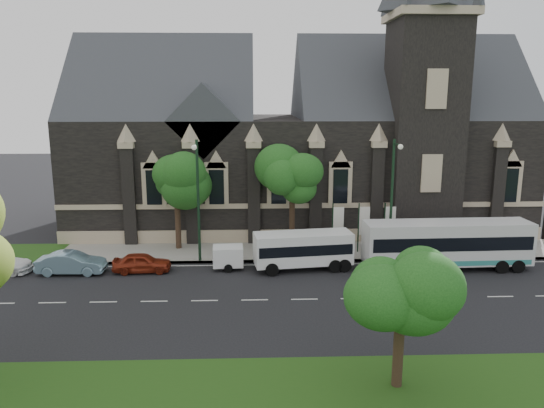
{
  "coord_description": "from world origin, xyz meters",
  "views": [
    {
      "loc": [
        0.02,
        -29.17,
        12.09
      ],
      "look_at": [
        1.25,
        6.0,
        4.62
      ],
      "focal_mm": 34.16,
      "sensor_mm": 36.0,
      "label": 1
    }
  ],
  "objects_px": {
    "tree_park_east": "(405,281)",
    "car_far_red": "(142,263)",
    "banner_flag_right": "(388,223)",
    "tree_walk_left": "(179,178)",
    "banner_flag_center": "(362,224)",
    "tour_coach": "(447,243)",
    "street_lamp_mid": "(198,195)",
    "sedan": "(71,263)",
    "banner_flag_left": "(336,224)",
    "box_trailer": "(228,256)",
    "street_lamp_near": "(393,193)",
    "tree_walk_right": "(295,176)",
    "shuttle_bus": "(303,248)"
  },
  "relations": [
    {
      "from": "car_far_red",
      "to": "banner_flag_left",
      "type": "bearing_deg",
      "value": -77.46
    },
    {
      "from": "banner_flag_right",
      "to": "shuttle_bus",
      "type": "bearing_deg",
      "value": -153.09
    },
    {
      "from": "car_far_red",
      "to": "box_trailer",
      "type": "bearing_deg",
      "value": -87.68
    },
    {
      "from": "street_lamp_mid",
      "to": "sedan",
      "type": "height_order",
      "value": "street_lamp_mid"
    },
    {
      "from": "car_far_red",
      "to": "tour_coach",
      "type": "bearing_deg",
      "value": -92.21
    },
    {
      "from": "tree_park_east",
      "to": "tree_walk_left",
      "type": "bearing_deg",
      "value": 120.87
    },
    {
      "from": "banner_flag_right",
      "to": "tree_walk_right",
      "type": "bearing_deg",
      "value": 166.4
    },
    {
      "from": "tree_park_east",
      "to": "tour_coach",
      "type": "bearing_deg",
      "value": 63.24
    },
    {
      "from": "tree_park_east",
      "to": "banner_flag_right",
      "type": "height_order",
      "value": "tree_park_east"
    },
    {
      "from": "tree_walk_left",
      "to": "tour_coach",
      "type": "height_order",
      "value": "tree_walk_left"
    },
    {
      "from": "street_lamp_mid",
      "to": "tour_coach",
      "type": "relative_size",
      "value": 0.77
    },
    {
      "from": "banner_flag_right",
      "to": "banner_flag_center",
      "type": "bearing_deg",
      "value": 180.0
    },
    {
      "from": "tree_walk_left",
      "to": "car_far_red",
      "type": "distance_m",
      "value": 7.67
    },
    {
      "from": "banner_flag_right",
      "to": "tree_walk_left",
      "type": "bearing_deg",
      "value": 173.96
    },
    {
      "from": "tree_park_east",
      "to": "tree_walk_left",
      "type": "xyz_separation_m",
      "value": [
        -11.97,
        20.03,
        1.12
      ]
    },
    {
      "from": "tree_park_east",
      "to": "street_lamp_mid",
      "type": "distance_m",
      "value": 19.32
    },
    {
      "from": "street_lamp_mid",
      "to": "banner_flag_center",
      "type": "xyz_separation_m",
      "value": [
        12.29,
        1.91,
        -2.73
      ]
    },
    {
      "from": "banner_flag_left",
      "to": "tree_walk_left",
      "type": "bearing_deg",
      "value": 171.98
    },
    {
      "from": "tree_walk_left",
      "to": "tour_coach",
      "type": "bearing_deg",
      "value": -15.63
    },
    {
      "from": "tree_walk_left",
      "to": "street_lamp_mid",
      "type": "distance_m",
      "value": 4.08
    },
    {
      "from": "sedan",
      "to": "car_far_red",
      "type": "xyz_separation_m",
      "value": [
        4.78,
        0.15,
        -0.08
      ]
    },
    {
      "from": "tree_park_east",
      "to": "street_lamp_near",
      "type": "relative_size",
      "value": 0.7
    },
    {
      "from": "box_trailer",
      "to": "sedan",
      "type": "bearing_deg",
      "value": -179.99
    },
    {
      "from": "banner_flag_left",
      "to": "sedan",
      "type": "xyz_separation_m",
      "value": [
        -18.86,
        -3.85,
        -1.63
      ]
    },
    {
      "from": "tour_coach",
      "to": "car_far_red",
      "type": "distance_m",
      "value": 21.38
    },
    {
      "from": "banner_flag_left",
      "to": "box_trailer",
      "type": "relative_size",
      "value": 1.3
    },
    {
      "from": "banner_flag_left",
      "to": "tour_coach",
      "type": "bearing_deg",
      "value": -27.05
    },
    {
      "from": "tree_park_east",
      "to": "shuttle_bus",
      "type": "relative_size",
      "value": 0.89
    },
    {
      "from": "banner_flag_center",
      "to": "box_trailer",
      "type": "height_order",
      "value": "banner_flag_center"
    },
    {
      "from": "banner_flag_left",
      "to": "banner_flag_right",
      "type": "bearing_deg",
      "value": 0.0
    },
    {
      "from": "street_lamp_near",
      "to": "banner_flag_center",
      "type": "xyz_separation_m",
      "value": [
        -1.71,
        1.91,
        -2.73
      ]
    },
    {
      "from": "tree_walk_left",
      "to": "street_lamp_near",
      "type": "xyz_separation_m",
      "value": [
        15.8,
        -3.61,
        -0.62
      ]
    },
    {
      "from": "box_trailer",
      "to": "banner_flag_center",
      "type": "bearing_deg",
      "value": 14.37
    },
    {
      "from": "tree_park_east",
      "to": "tour_coach",
      "type": "distance_m",
      "value": 16.6
    },
    {
      "from": "street_lamp_near",
      "to": "street_lamp_mid",
      "type": "relative_size",
      "value": 1.0
    },
    {
      "from": "street_lamp_near",
      "to": "tour_coach",
      "type": "relative_size",
      "value": 0.77
    },
    {
      "from": "street_lamp_near",
      "to": "tour_coach",
      "type": "distance_m",
      "value": 5.14
    },
    {
      "from": "street_lamp_mid",
      "to": "box_trailer",
      "type": "distance_m",
      "value": 4.89
    },
    {
      "from": "street_lamp_mid",
      "to": "banner_flag_left",
      "type": "distance_m",
      "value": 10.81
    },
    {
      "from": "banner_flag_right",
      "to": "car_far_red",
      "type": "xyz_separation_m",
      "value": [
        -18.08,
        -3.7,
        -1.71
      ]
    },
    {
      "from": "banner_flag_right",
      "to": "car_far_red",
      "type": "relative_size",
      "value": 1.01
    },
    {
      "from": "banner_flag_left",
      "to": "box_trailer",
      "type": "distance_m",
      "value": 8.88
    },
    {
      "from": "tree_walk_left",
      "to": "banner_flag_left",
      "type": "distance_m",
      "value": 12.66
    },
    {
      "from": "street_lamp_mid",
      "to": "sedan",
      "type": "relative_size",
      "value": 1.96
    },
    {
      "from": "street_lamp_mid",
      "to": "sedan",
      "type": "distance_m",
      "value": 9.81
    },
    {
      "from": "car_far_red",
      "to": "tree_walk_right",
      "type": "bearing_deg",
      "value": -66.0
    },
    {
      "from": "tree_walk_right",
      "to": "box_trailer",
      "type": "height_order",
      "value": "tree_walk_right"
    },
    {
      "from": "tree_park_east",
      "to": "car_far_red",
      "type": "distance_m",
      "value": 20.61
    },
    {
      "from": "street_lamp_mid",
      "to": "banner_flag_right",
      "type": "xyz_separation_m",
      "value": [
        14.29,
        1.91,
        -2.73
      ]
    },
    {
      "from": "shuttle_bus",
      "to": "sedan",
      "type": "distance_m",
      "value": 16.03
    }
  ]
}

